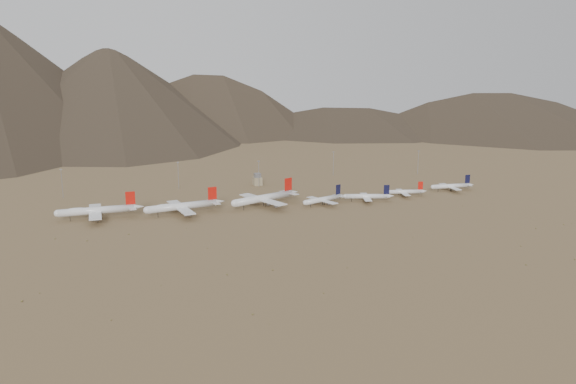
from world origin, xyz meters
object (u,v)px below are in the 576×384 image
object	(u,v)px
widebody_west	(97,210)
narrowbody_a	(324,199)
widebody_east	(264,198)
narrowbody_b	(368,196)
control_tower	(257,180)
widebody_centre	(182,206)

from	to	relation	value
widebody_west	narrowbody_a	distance (m)	180.75
widebody_east	narrowbody_b	xyz separation A→B (m)	(89.58, -12.43, -2.41)
widebody_east	narrowbody_a	size ratio (longest dim) A/B	1.50
narrowbody_a	control_tower	size ratio (longest dim) A/B	3.69
widebody_east	control_tower	bearing A→B (deg)	56.44
narrowbody_a	narrowbody_b	size ratio (longest dim) A/B	1.04
widebody_east	narrowbody_b	size ratio (longest dim) A/B	1.55
widebody_west	widebody_east	bearing A→B (deg)	-1.11
widebody_west	widebody_centre	distance (m)	63.77
narrowbody_b	control_tower	size ratio (longest dim) A/B	3.56
narrowbody_a	widebody_centre	bearing A→B (deg)	156.83
widebody_west	control_tower	bearing A→B (deg)	28.97
narrowbody_b	control_tower	bearing A→B (deg)	143.97
widebody_centre	control_tower	distance (m)	125.21
widebody_west	control_tower	distance (m)	171.51
widebody_east	control_tower	distance (m)	87.67
widebody_centre	narrowbody_b	size ratio (longest dim) A/B	1.53
widebody_centre	widebody_east	bearing A→B (deg)	-4.35
widebody_east	control_tower	xyz separation A→B (m)	(18.80, 85.61, -1.83)
widebody_east	narrowbody_a	world-z (taller)	widebody_east
control_tower	widebody_centre	bearing A→B (deg)	-133.81
widebody_east	narrowbody_b	distance (m)	90.47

